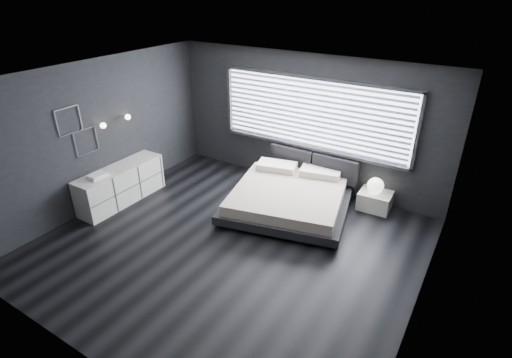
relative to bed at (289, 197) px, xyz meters
The scene contains 12 objects.
room 1.97m from the bed, 100.29° to the right, with size 6.04×6.00×2.80m.
window 1.74m from the bed, 94.62° to the left, with size 4.14×0.09×1.52m.
headboard 1.09m from the bed, 89.47° to the left, with size 1.96×0.16×0.52m.
sconce_near 3.77m from the bed, 154.08° to the right, with size 0.18×0.11×0.11m.
sconce_far 3.57m from the bed, 163.46° to the right, with size 0.18×0.11×0.11m.
wall_art_upper 4.21m from the bed, 146.73° to the right, with size 0.01×0.48×0.48m.
wall_art_lower 3.93m from the bed, 149.90° to the right, with size 0.01×0.48×0.48m.
bed is the anchor object (origin of this frame).
nightstand 1.70m from the bed, 32.35° to the left, with size 0.61×0.51×0.35m, color silver.
orb_lamp 1.67m from the bed, 31.78° to the left, with size 0.31×0.31×0.31m, color white.
dresser 3.36m from the bed, 153.54° to the right, with size 0.54×1.86×0.74m.
book_stack 3.63m from the bed, 146.66° to the right, with size 0.30×0.37×0.07m.
Camera 1 is at (3.31, -4.49, 4.10)m, focal length 28.00 mm.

